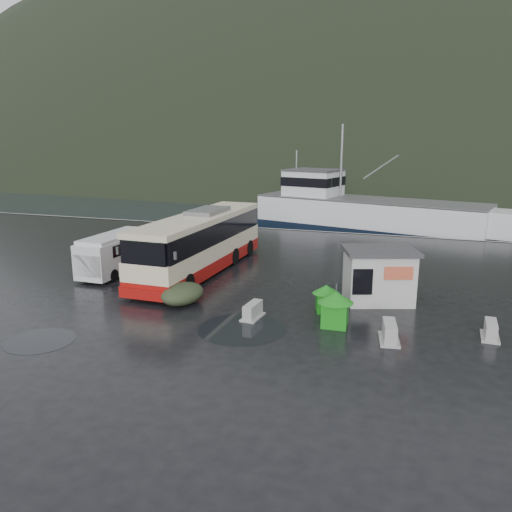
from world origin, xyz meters
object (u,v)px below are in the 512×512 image
(white_van, at_px, (118,273))
(jersey_barrier_c, at_px, (490,338))
(coach_bus, at_px, (202,271))
(dome_tent, at_px, (183,303))
(waste_bin_right, at_px, (335,326))
(ticket_kiosk, at_px, (377,301))
(jersey_barrier_b, at_px, (389,341))
(waste_bin_left, at_px, (326,311))
(jersey_barrier_a, at_px, (253,318))
(fishing_trawler, at_px, (368,219))

(white_van, distance_m, jersey_barrier_c, 21.17)
(coach_bus, height_order, dome_tent, coach_bus)
(white_van, bearing_deg, waste_bin_right, -17.69)
(coach_bus, bearing_deg, white_van, -156.30)
(ticket_kiosk, bearing_deg, waste_bin_right, -128.64)
(ticket_kiosk, height_order, jersey_barrier_b, ticket_kiosk)
(jersey_barrier_c, bearing_deg, jersey_barrier_b, -157.67)
(white_van, bearing_deg, jersey_barrier_c, -10.44)
(waste_bin_left, xyz_separation_m, dome_tent, (-7.11, -1.10, 0.00))
(waste_bin_left, bearing_deg, waste_bin_right, -67.60)
(coach_bus, relative_size, jersey_barrier_c, 9.46)
(coach_bus, xyz_separation_m, waste_bin_left, (8.79, -4.95, 0.00))
(coach_bus, xyz_separation_m, jersey_barrier_b, (11.95, -7.69, 0.00))
(coach_bus, bearing_deg, jersey_barrier_b, -31.50)
(jersey_barrier_a, bearing_deg, waste_bin_right, 2.96)
(coach_bus, xyz_separation_m, fishing_trawler, (7.79, 24.23, 0.00))
(dome_tent, bearing_deg, waste_bin_right, -4.91)
(fishing_trawler, bearing_deg, jersey_barrier_b, -67.82)
(dome_tent, xyz_separation_m, fishing_trawler, (6.11, 30.28, 0.00))
(dome_tent, bearing_deg, fishing_trawler, 78.59)
(waste_bin_right, distance_m, ticket_kiosk, 4.38)
(waste_bin_right, height_order, ticket_kiosk, ticket_kiosk)
(waste_bin_right, distance_m, jersey_barrier_c, 6.48)
(white_van, distance_m, dome_tent, 7.66)
(coach_bus, xyz_separation_m, ticket_kiosk, (11.03, -2.61, 0.00))
(waste_bin_right, relative_size, jersey_barrier_c, 1.12)
(waste_bin_left, bearing_deg, fishing_trawler, 91.96)
(white_van, bearing_deg, ticket_kiosk, -1.66)
(waste_bin_right, xyz_separation_m, ticket_kiosk, (1.51, 4.11, 0.00))
(coach_bus, height_order, jersey_barrier_c, coach_bus)
(coach_bus, relative_size, waste_bin_left, 10.17)
(coach_bus, bearing_deg, fishing_trawler, 73.45)
(jersey_barrier_b, bearing_deg, fishing_trawler, 97.42)
(waste_bin_right, distance_m, fishing_trawler, 31.01)
(jersey_barrier_a, bearing_deg, jersey_barrier_c, 4.91)
(white_van, bearing_deg, jersey_barrier_a, -24.50)
(dome_tent, relative_size, jersey_barrier_c, 1.84)
(white_van, bearing_deg, jersey_barrier_b, -18.19)
(waste_bin_right, distance_m, jersey_barrier_b, 2.61)
(coach_bus, distance_m, waste_bin_left, 10.08)
(white_van, distance_m, jersey_barrier_b, 17.70)
(white_van, relative_size, jersey_barrier_c, 4.15)
(waste_bin_left, distance_m, jersey_barrier_b, 4.18)
(waste_bin_left, xyz_separation_m, ticket_kiosk, (2.24, 2.33, 0.00))
(ticket_kiosk, distance_m, jersey_barrier_b, 5.16)
(white_van, height_order, ticket_kiosk, ticket_kiosk)
(dome_tent, xyz_separation_m, jersey_barrier_c, (14.28, 0.01, 0.00))
(ticket_kiosk, xyz_separation_m, fishing_trawler, (-3.24, 26.85, 0.00))
(jersey_barrier_c, bearing_deg, waste_bin_right, -173.94)
(jersey_barrier_c, height_order, fishing_trawler, fishing_trawler)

